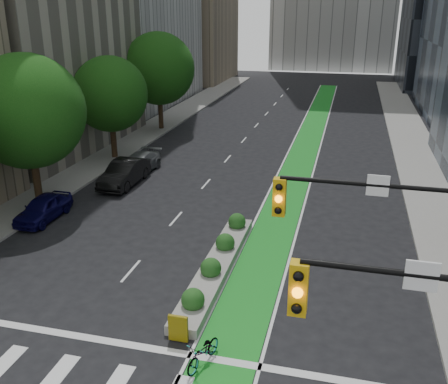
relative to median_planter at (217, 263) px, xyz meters
The scene contains 13 objects.
ground 7.15m from the median_planter, 99.68° to the right, with size 160.00×160.00×0.00m, color black.
sidewalk_left 22.18m from the median_planter, 125.89° to the left, with size 3.60×90.00×0.15m, color gray.
sidewalk_right 20.86m from the median_planter, 59.45° to the left, with size 3.60×90.00×0.15m, color gray.
bike_lane_paint 23.04m from the median_planter, 85.52° to the left, with size 2.20×70.00×0.01m, color #198B22.
tree_mid 14.16m from the median_planter, 157.87° to the left, with size 6.40×6.40×8.78m.
tree_midfar 19.84m from the median_planter, 129.19° to the left, with size 5.60×5.60×7.76m.
tree_far 28.29m from the median_planter, 116.05° to the left, with size 6.60×6.60×9.00m.
signal_right 10.89m from the median_planter, 41.32° to the right, with size 5.82×0.51×7.20m.
median_planter is the anchor object (origin of this frame).
bicycle 6.26m from the median_planter, 79.13° to the right, with size 0.63×1.79×0.94m, color gray.
parked_car_left_near 11.15m from the median_planter, 163.71° to the left, with size 1.61×4.00×1.36m, color #0E0B46.
parked_car_left_mid 13.00m from the median_planter, 132.86° to the left, with size 1.71×4.91×1.62m, color black.
parked_car_left_far 15.12m from the median_planter, 126.36° to the left, with size 1.86×4.58×1.33m, color #5D6062.
Camera 1 is at (6.32, -11.92, 11.02)m, focal length 40.00 mm.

